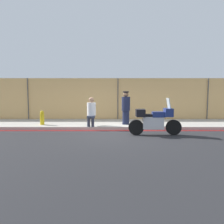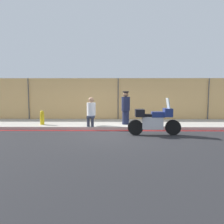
{
  "view_description": "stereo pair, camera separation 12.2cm",
  "coord_description": "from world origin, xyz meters",
  "px_view_note": "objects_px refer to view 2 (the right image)",
  "views": [
    {
      "loc": [
        -0.35,
        -9.07,
        1.8
      ],
      "look_at": [
        -0.33,
        1.08,
        0.82
      ],
      "focal_mm": 35.0,
      "sensor_mm": 36.0,
      "label": 1
    },
    {
      "loc": [
        -0.22,
        -9.06,
        1.8
      ],
      "look_at": [
        -0.33,
        1.08,
        0.82
      ],
      "focal_mm": 35.0,
      "sensor_mm": 36.0,
      "label": 2
    }
  ],
  "objects_px": {
    "motorcycle": "(154,120)",
    "fire_hydrant": "(42,118)",
    "officer_standing": "(126,108)",
    "person_seated_on_curb": "(91,110)"
  },
  "relations": [
    {
      "from": "officer_standing",
      "to": "fire_hydrant",
      "type": "relative_size",
      "value": 2.34
    },
    {
      "from": "motorcycle",
      "to": "officer_standing",
      "type": "height_order",
      "value": "officer_standing"
    },
    {
      "from": "person_seated_on_curb",
      "to": "fire_hydrant",
      "type": "distance_m",
      "value": 2.48
    },
    {
      "from": "person_seated_on_curb",
      "to": "fire_hydrant",
      "type": "bearing_deg",
      "value": 174.42
    },
    {
      "from": "fire_hydrant",
      "to": "motorcycle",
      "type": "bearing_deg",
      "value": -18.77
    },
    {
      "from": "fire_hydrant",
      "to": "person_seated_on_curb",
      "type": "bearing_deg",
      "value": -5.58
    },
    {
      "from": "motorcycle",
      "to": "fire_hydrant",
      "type": "distance_m",
      "value": 5.45
    },
    {
      "from": "fire_hydrant",
      "to": "officer_standing",
      "type": "bearing_deg",
      "value": 2.11
    },
    {
      "from": "motorcycle",
      "to": "officer_standing",
      "type": "xyz_separation_m",
      "value": [
        -1.05,
        1.9,
        0.36
      ]
    },
    {
      "from": "motorcycle",
      "to": "person_seated_on_curb",
      "type": "xyz_separation_m",
      "value": [
        -2.72,
        1.51,
        0.28
      ]
    }
  ]
}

